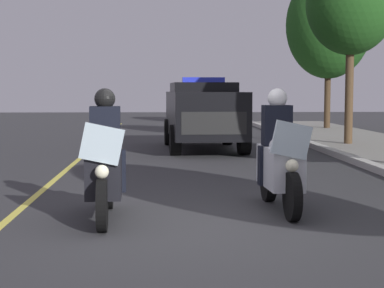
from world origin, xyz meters
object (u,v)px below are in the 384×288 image
(tree_far_back, at_px, (351,3))
(police_motorcycle_lead_right, at_px, (279,161))
(police_motorcycle_lead_left, at_px, (105,166))
(police_suv, at_px, (204,112))
(tree_behind_suv, at_px, (329,25))

(tree_far_back, bearing_deg, police_motorcycle_lead_right, -21.86)
(police_motorcycle_lead_left, height_order, police_suv, police_suv)
(police_motorcycle_lead_left, bearing_deg, police_suv, 168.56)
(tree_far_back, xyz_separation_m, tree_behind_suv, (-7.71, 1.40, 0.15))
(police_motorcycle_lead_right, bearing_deg, police_motorcycle_lead_left, -78.39)
(police_motorcycle_lead_right, relative_size, tree_behind_suv, 0.33)
(tree_behind_suv, bearing_deg, police_motorcycle_lead_right, -16.94)
(police_motorcycle_lead_right, distance_m, police_suv, 9.16)
(police_suv, relative_size, tree_far_back, 0.87)
(police_motorcycle_lead_left, relative_size, tree_far_back, 0.38)
(tree_behind_suv, bearing_deg, police_motorcycle_lead_left, -23.25)
(police_motorcycle_lead_left, height_order, police_motorcycle_lead_right, same)
(police_motorcycle_lead_left, xyz_separation_m, tree_far_back, (-10.28, 6.32, 3.53))
(police_motorcycle_lead_right, height_order, tree_far_back, tree_far_back)
(police_suv, height_order, tree_far_back, tree_far_back)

